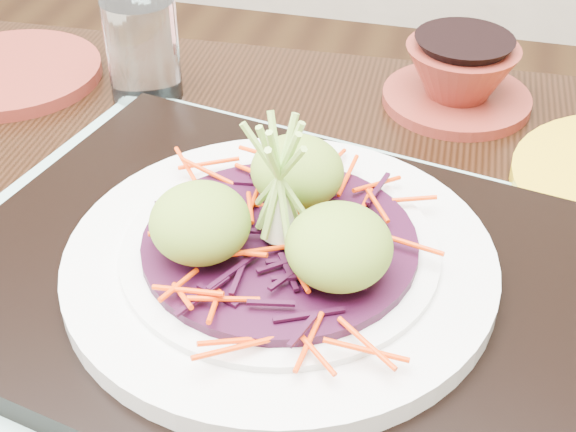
% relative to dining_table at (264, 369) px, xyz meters
% --- Properties ---
extents(dining_table, '(1.12, 0.77, 0.68)m').
position_rel_dining_table_xyz_m(dining_table, '(0.00, 0.00, 0.00)').
color(dining_table, black).
rests_on(dining_table, ground).
extents(placemat, '(0.56, 0.47, 0.00)m').
position_rel_dining_table_xyz_m(placemat, '(0.02, -0.01, 0.09)').
color(placemat, gray).
rests_on(placemat, dining_table).
extents(serving_tray, '(0.49, 0.40, 0.02)m').
position_rel_dining_table_xyz_m(serving_tray, '(0.02, -0.01, 0.10)').
color(serving_tray, black).
rests_on(serving_tray, placemat).
extents(white_plate, '(0.28, 0.28, 0.02)m').
position_rel_dining_table_xyz_m(white_plate, '(0.02, -0.01, 0.12)').
color(white_plate, silver).
rests_on(white_plate, serving_tray).
extents(cabbage_bed, '(0.18, 0.18, 0.01)m').
position_rel_dining_table_xyz_m(cabbage_bed, '(0.02, -0.01, 0.14)').
color(cabbage_bed, '#310923').
rests_on(cabbage_bed, white_plate).
extents(carrot_julienne, '(0.22, 0.22, 0.01)m').
position_rel_dining_table_xyz_m(carrot_julienne, '(0.02, -0.01, 0.15)').
color(carrot_julienne, '#EB3804').
rests_on(carrot_julienne, cabbage_bed).
extents(guacamole_scoops, '(0.15, 0.14, 0.05)m').
position_rel_dining_table_xyz_m(guacamole_scoops, '(0.02, -0.01, 0.16)').
color(guacamole_scoops, olive).
rests_on(guacamole_scoops, cabbage_bed).
extents(scallion_garnish, '(0.07, 0.07, 0.10)m').
position_rel_dining_table_xyz_m(scallion_garnish, '(0.02, -0.01, 0.18)').
color(scallion_garnish, '#8EBD4B').
rests_on(scallion_garnish, cabbage_bed).
extents(terracotta_side_plate, '(0.23, 0.23, 0.01)m').
position_rel_dining_table_xyz_m(terracotta_side_plate, '(-0.32, 0.22, 0.10)').
color(terracotta_side_plate, maroon).
rests_on(terracotta_side_plate, dining_table).
extents(water_glass, '(0.08, 0.08, 0.10)m').
position_rel_dining_table_xyz_m(water_glass, '(-0.18, 0.23, 0.14)').
color(water_glass, white).
rests_on(water_glass, dining_table).
extents(terracotta_bowl_set, '(0.16, 0.16, 0.06)m').
position_rel_dining_table_xyz_m(terracotta_bowl_set, '(0.11, 0.29, 0.12)').
color(terracotta_bowl_set, maroon).
rests_on(terracotta_bowl_set, dining_table).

